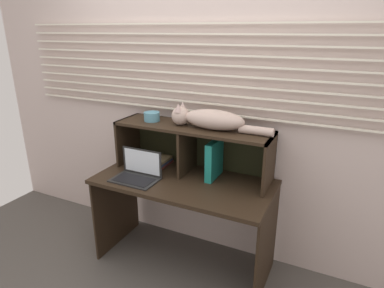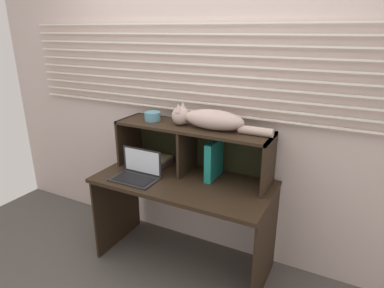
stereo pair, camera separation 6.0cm
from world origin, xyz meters
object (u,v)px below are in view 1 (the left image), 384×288
object	(u,v)px
laptop	(137,173)
book_stack	(158,163)
small_basket	(152,117)
binder_upright	(214,159)
cat	(209,119)

from	to	relation	value
laptop	book_stack	world-z (taller)	laptop
laptop	small_basket	world-z (taller)	small_basket
binder_upright	small_basket	size ratio (longest dim) A/B	2.35
laptop	book_stack	bearing A→B (deg)	88.09
cat	small_basket	xyz separation A→B (m)	(-0.49, 0.00, -0.04)
cat	binder_upright	distance (m)	0.31
cat	binder_upright	xyz separation A→B (m)	(0.05, 0.00, -0.31)
binder_upright	book_stack	bearing A→B (deg)	179.45
laptop	small_basket	distance (m)	0.46
cat	book_stack	distance (m)	0.63
cat	binder_upright	bearing A→B (deg)	0.00
laptop	book_stack	distance (m)	0.28
laptop	book_stack	size ratio (longest dim) A/B	1.32
laptop	binder_upright	world-z (taller)	binder_upright
cat	book_stack	bearing A→B (deg)	179.40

